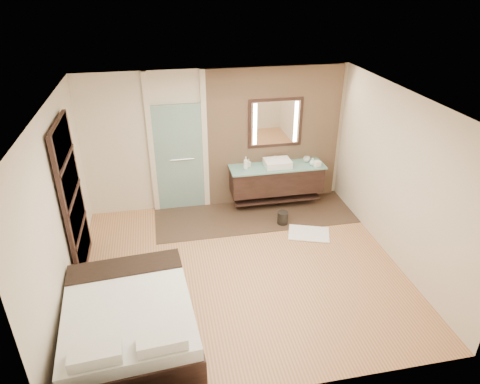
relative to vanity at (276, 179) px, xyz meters
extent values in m
plane|color=#98653F|center=(-1.10, -1.92, -0.58)|extent=(5.00, 5.00, 0.00)
cube|color=#3B2E20|center=(-0.50, -0.32, -0.57)|extent=(3.80, 1.30, 0.01)
cube|color=tan|center=(0.00, 0.29, 0.77)|extent=(2.60, 0.08, 2.70)
cube|color=black|center=(0.00, 0.00, -0.01)|extent=(1.80, 0.50, 0.50)
cube|color=black|center=(0.00, 0.00, -0.40)|extent=(1.71, 0.45, 0.04)
cube|color=#84CABD|center=(0.00, -0.02, 0.27)|extent=(1.85, 0.55, 0.03)
cube|color=white|center=(0.00, -0.02, 0.35)|extent=(0.50, 0.38, 0.13)
cylinder|color=silver|center=(0.00, 0.17, 0.37)|extent=(0.03, 0.03, 0.18)
cylinder|color=silver|center=(0.00, 0.13, 0.45)|extent=(0.02, 0.10, 0.02)
cube|color=black|center=(0.00, 0.24, 1.07)|extent=(1.06, 0.03, 0.96)
cube|color=white|center=(0.00, 0.23, 1.07)|extent=(0.94, 0.01, 0.84)
cube|color=#FFEFBF|center=(-0.40, 0.22, 1.07)|extent=(0.07, 0.01, 0.80)
cube|color=#FFEFBF|center=(0.40, 0.22, 1.07)|extent=(0.07, 0.01, 0.80)
cube|color=silver|center=(-1.85, 0.28, 0.47)|extent=(0.90, 0.05, 2.10)
cylinder|color=silver|center=(-1.80, 0.23, 0.47)|extent=(0.45, 0.03, 0.03)
cube|color=beige|center=(-2.35, 0.29, 0.77)|extent=(0.10, 0.08, 2.70)
cube|color=beige|center=(-1.35, 0.29, 0.77)|extent=(0.10, 0.08, 2.70)
cube|color=black|center=(-3.53, -1.32, 0.62)|extent=(0.06, 1.20, 2.40)
cube|color=beige|center=(-3.51, -1.32, -0.21)|extent=(0.02, 1.06, 0.52)
cube|color=beige|center=(-3.51, -1.32, 0.38)|extent=(0.02, 1.06, 0.52)
cube|color=beige|center=(-3.51, -1.32, 0.96)|extent=(0.02, 1.06, 0.52)
cube|color=beige|center=(-3.51, -1.32, 1.55)|extent=(0.02, 1.06, 0.52)
cube|color=black|center=(-2.75, -3.07, -0.36)|extent=(1.72, 2.08, 0.43)
cube|color=silver|center=(-2.75, -3.07, -0.06)|extent=(1.66, 2.03, 0.18)
cube|color=black|center=(-2.81, -2.33, 0.03)|extent=(1.55, 0.56, 0.04)
cube|color=silver|center=(-3.03, -3.88, 0.11)|extent=(0.56, 0.33, 0.14)
cube|color=silver|center=(-2.35, -3.83, 0.11)|extent=(0.56, 0.33, 0.14)
cube|color=white|center=(0.30, -1.17, -0.56)|extent=(0.85, 0.71, 0.02)
cylinder|color=black|center=(-0.06, -0.72, -0.46)|extent=(0.24, 0.24, 0.25)
cube|color=white|center=(0.75, -0.16, 0.33)|extent=(0.14, 0.14, 0.10)
imported|color=white|center=(-0.62, -0.02, 0.41)|extent=(0.11, 0.11, 0.24)
imported|color=#B2B2B2|center=(-0.55, 0.07, 0.36)|extent=(0.09, 0.09, 0.16)
imported|color=#B9E9E5|center=(0.68, -0.10, 0.36)|extent=(0.12, 0.12, 0.15)
imported|color=silver|center=(0.62, 0.08, 0.34)|extent=(0.16, 0.16, 0.10)
camera|label=1|loc=(-2.17, -7.27, 3.66)|focal=32.00mm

